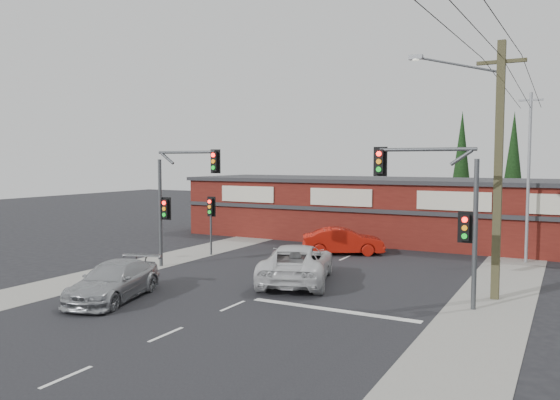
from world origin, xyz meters
The scene contains 18 objects.
ground centered at (0.00, 0.00, 0.00)m, with size 120.00×120.00×0.00m, color black.
road_strip centered at (0.00, 5.00, 0.01)m, with size 14.00×70.00×0.01m, color black.
verge_left centered at (-8.50, 5.00, 0.01)m, with size 3.00×70.00×0.02m, color gray.
verge_right centered at (8.50, 5.00, 0.01)m, with size 3.00×70.00×0.02m, color gray.
stop_line centered at (3.50, -1.50, 0.01)m, with size 6.50×0.35×0.01m, color silver.
white_suv centered at (0.30, 2.02, 0.85)m, with size 2.83×6.15×1.71m, color silver.
silver_suv centered at (-4.66, -4.13, 0.73)m, with size 2.04×5.01×1.45m, color #A5A8AA.
red_sedan centered at (-0.58, 9.81, 0.77)m, with size 1.63×4.67×1.54m, color #B7170B.
lane_dashes centered at (0.00, -0.85, 0.01)m, with size 0.12×35.89×0.01m.
shop_building centered at (-0.99, 16.99, 2.13)m, with size 27.30×8.40×4.22m.
conifer_near centered at (3.50, 24.00, 5.48)m, with size 1.80×1.80×9.25m.
conifer_far centered at (7.00, 26.00, 5.48)m, with size 1.80×1.80×9.25m.
traffic_mast_left centered at (-6.43, 2.00, 3.93)m, with size 3.77×0.27×5.97m.
traffic_mast_right centered at (6.86, 1.00, 3.95)m, with size 3.96×0.27×5.97m.
pedestal_signal centered at (-7.20, 6.01, 2.41)m, with size 0.55×0.27×3.38m.
utility_pole centered at (8.36, 2.99, 5.40)m, with size 4.38×0.59×10.00m.
steel_pole centered at (9.00, 12.00, 4.70)m, with size 1.20×0.16×9.00m.
power_lines centered at (8.47, -2.47, 9.04)m, with size 2.01×29.00×1.22m.
Camera 1 is at (11.01, -19.59, 5.43)m, focal length 35.00 mm.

